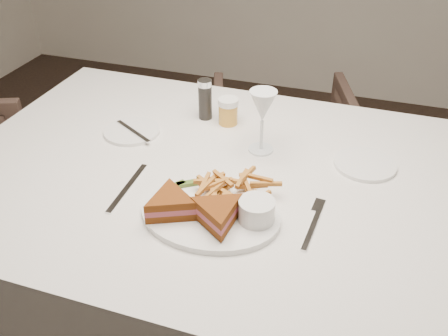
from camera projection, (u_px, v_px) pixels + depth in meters
table at (229, 278)px, 1.47m from camera, size 1.46×0.98×0.75m
chair_far at (282, 147)px, 2.21m from camera, size 0.75×0.72×0.62m
table_setting at (225, 177)px, 1.19m from camera, size 0.81×0.60×0.18m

